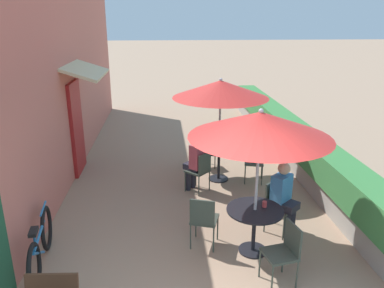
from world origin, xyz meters
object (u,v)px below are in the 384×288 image
at_px(patio_table_near, 254,220).
at_px(coffee_cup_near, 265,204).
at_px(patio_umbrella_near, 260,125).
at_px(cafe_chair_near_right, 285,249).
at_px(cafe_chair_near_left, 204,218).
at_px(coffee_cup_mid, 219,145).
at_px(cafe_chair_mid_right, 254,158).
at_px(bicycle_leaning, 41,246).
at_px(patio_table_mid, 219,156).
at_px(cafe_chair_mid_left, 200,169).
at_px(patio_umbrella_mid, 221,89).
at_px(cafe_chair_mid_back, 202,147).
at_px(seated_patron_near_back, 284,195).
at_px(cafe_chair_near_back, 277,203).
at_px(seated_patron_mid_left, 196,160).

height_order(patio_table_near, coffee_cup_near, coffee_cup_near).
xyz_separation_m(patio_umbrella_near, cafe_chair_near_right, (0.23, -0.73, -1.51)).
relative_size(cafe_chair_near_left, cafe_chair_near_right, 1.00).
bearing_deg(cafe_chair_near_left, coffee_cup_mid, 94.82).
xyz_separation_m(patio_umbrella_near, cafe_chair_mid_right, (0.63, 2.64, -1.51)).
xyz_separation_m(coffee_cup_mid, bicycle_leaning, (-3.00, -3.00, -0.40)).
xyz_separation_m(cafe_chair_near_right, bicycle_leaning, (-3.34, 0.58, -0.16)).
bearing_deg(patio_table_mid, cafe_chair_mid_left, -127.75).
bearing_deg(patio_table_mid, cafe_chair_near_right, -84.06).
relative_size(cafe_chair_near_left, coffee_cup_near, 9.67).
distance_m(patio_umbrella_mid, cafe_chair_mid_back, 1.70).
relative_size(cafe_chair_mid_back, coffee_cup_mid, 9.67).
xyz_separation_m(patio_umbrella_near, coffee_cup_mid, (-0.11, 2.85, -1.26)).
xyz_separation_m(seated_patron_near_back, patio_table_mid, (-0.73, 2.26, -0.14)).
bearing_deg(coffee_cup_mid, cafe_chair_mid_left, -124.28).
bearing_deg(patio_table_near, coffee_cup_near, 23.40).
bearing_deg(cafe_chair_mid_left, cafe_chair_near_back, -100.87).
relative_size(patio_umbrella_near, cafe_chair_near_right, 2.60).
distance_m(seated_patron_mid_left, coffee_cup_mid, 0.86).
relative_size(seated_patron_mid_left, bicycle_leaning, 0.73).
xyz_separation_m(patio_table_near, patio_umbrella_mid, (-0.13, 2.74, 1.48)).
xyz_separation_m(patio_umbrella_mid, cafe_chair_mid_left, (-0.47, -0.61, -1.51)).
height_order(patio_table_near, seated_patron_near_back, seated_patron_near_back).
relative_size(seated_patron_mid_left, cafe_chair_mid_right, 1.44).
height_order(seated_patron_near_back, seated_patron_mid_left, same).
relative_size(cafe_chair_near_right, cafe_chair_mid_left, 1.00).
distance_m(patio_table_mid, cafe_chair_mid_back, 0.77).
relative_size(patio_table_mid, coffee_cup_mid, 9.48).
xyz_separation_m(coffee_cup_near, seated_patron_mid_left, (-0.84, 2.14, -0.08)).
xyz_separation_m(coffee_cup_near, cafe_chair_mid_right, (0.47, 2.57, -0.25)).
relative_size(patio_umbrella_mid, cafe_chair_mid_right, 2.60).
relative_size(patio_umbrella_near, coffee_cup_near, 25.09).
bearing_deg(seated_patron_mid_left, bicycle_leaning, 177.70).
distance_m(patio_umbrella_near, patio_umbrella_mid, 2.74).
bearing_deg(patio_table_near, cafe_chair_mid_back, 96.97).
bearing_deg(bicycle_leaning, seated_patron_near_back, 2.41).
relative_size(coffee_cup_near, cafe_chair_mid_right, 0.10).
distance_m(cafe_chair_near_left, cafe_chair_near_right, 1.33).
bearing_deg(patio_umbrella_mid, seated_patron_mid_left, -136.08).
distance_m(seated_patron_near_back, bicycle_leaning, 3.77).
bearing_deg(patio_umbrella_near, patio_umbrella_mid, 92.72).
height_order(cafe_chair_mid_right, bicycle_leaning, cafe_chair_mid_right).
relative_size(cafe_chair_near_back, cafe_chair_mid_right, 1.00).
xyz_separation_m(patio_table_near, cafe_chair_mid_right, (0.63, 2.64, -0.03)).
bearing_deg(coffee_cup_near, cafe_chair_near_back, 54.04).
relative_size(cafe_chair_mid_left, cafe_chair_mid_right, 1.00).
height_order(patio_table_near, patio_table_mid, same).
bearing_deg(cafe_chair_near_back, patio_umbrella_near, 5.70).
bearing_deg(cafe_chair_near_left, cafe_chair_near_right, -24.30).
bearing_deg(cafe_chair_mid_left, cafe_chair_near_left, -140.93).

